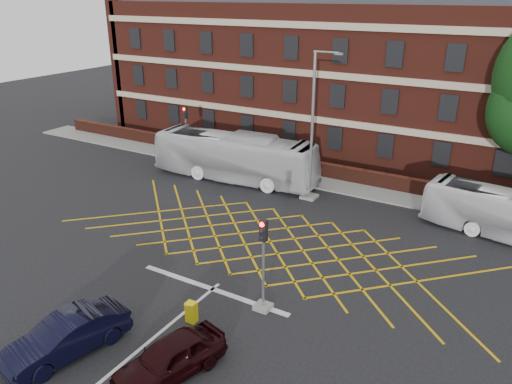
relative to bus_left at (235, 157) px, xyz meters
The scene contains 15 objects.
ground 11.74m from the bus_left, 53.03° to the right, with size 120.00×120.00×0.00m, color black.
victorian_building 15.86m from the bus_left, 60.39° to the left, with size 51.00×12.17×20.40m.
boundary_wall 8.00m from the bus_left, 28.07° to the left, with size 56.00×0.50×1.10m, color #451B12.
far_pavement 7.68m from the bus_left, 21.31° to the left, with size 60.00×3.00×0.12m, color slate.
box_junction_hatching 10.23m from the bus_left, 46.18° to the right, with size 11.50×0.12×0.02m, color #CC990C.
stop_line 14.66m from the bus_left, 61.34° to the right, with size 8.00×0.30×0.02m, color silver.
centre_line 20.57m from the bus_left, 70.08° to the right, with size 0.15×14.00×0.02m, color silver.
bus_left is the anchor object (origin of this frame).
car_navy 19.77m from the bus_left, 75.93° to the right, with size 1.66×4.76×1.57m, color black.
car_maroon 20.15m from the bus_left, 63.80° to the right, with size 1.72×4.28×1.46m, color black.
traffic_light_near 16.18m from the bus_left, 52.91° to the right, with size 0.70×0.70×4.27m.
traffic_light_far 6.52m from the bus_left, 159.95° to the left, with size 0.70×0.70×4.27m.
street_lamp 6.47m from the bus_left, ahead, with size 2.25×1.00×9.55m.
direction_signs 6.01m from the bus_left, 163.70° to the left, with size 1.10×0.16×2.20m.
utility_cabinet 17.05m from the bus_left, 63.33° to the right, with size 0.43×0.36×0.92m, color yellow.
Camera 1 is at (11.77, -19.48, 12.86)m, focal length 35.00 mm.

